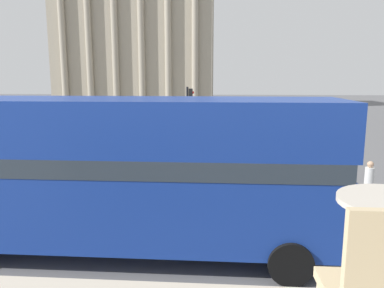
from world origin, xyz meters
name	(u,v)px	position (x,y,z in m)	size (l,w,h in m)	color
double_decker_bus	(120,170)	(-2.48, 6.90, 2.31)	(11.13, 2.76, 4.13)	black
plaza_building_left	(137,25)	(-12.61, 56.53, 12.50)	(23.77, 13.27, 25.03)	#A39984
traffic_light_near	(127,138)	(-3.26, 10.73, 2.49)	(0.42, 0.24, 3.81)	black
traffic_light_mid	(189,114)	(-1.59, 17.76, 2.70)	(0.42, 0.24, 4.15)	black
car_white	(149,148)	(-3.95, 18.43, 0.70)	(4.20, 1.93, 1.35)	black
pedestrian_blue	(337,120)	(10.16, 30.53, 1.04)	(0.32, 0.32, 1.79)	#282B33
pedestrian_red	(299,134)	(5.26, 22.24, 1.02)	(0.32, 0.32, 1.76)	#282B33
pedestrian_white	(369,181)	(5.41, 11.01, 1.00)	(0.32, 0.32, 1.73)	#282B33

